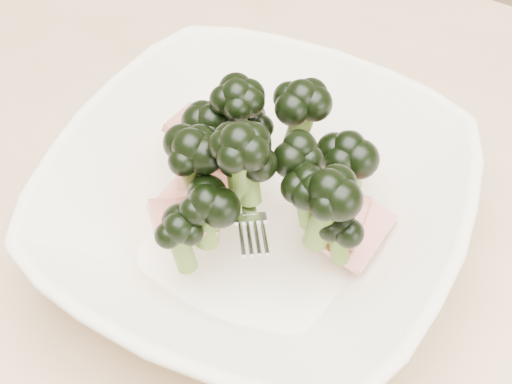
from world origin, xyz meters
TOP-DOWN VIEW (x-y plane):
  - broccoli_dish at (-0.05, 0.06)m, footprint 0.29×0.29m

SIDE VIEW (x-z plane):
  - broccoli_dish at x=-0.05m, z-range 0.72..0.86m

